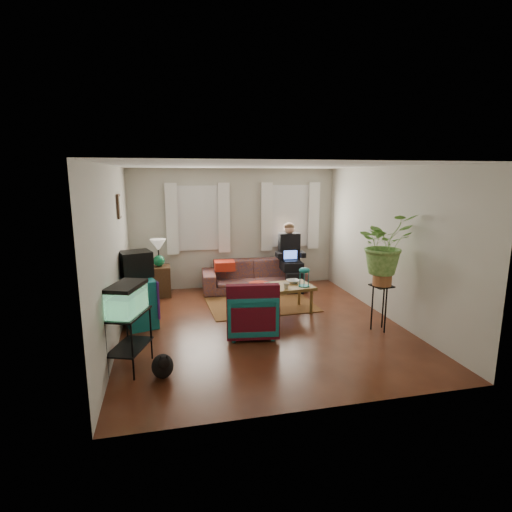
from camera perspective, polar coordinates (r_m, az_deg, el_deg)
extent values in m
cube|color=#4F2B14|center=(6.75, 0.77, -9.85)|extent=(4.50, 5.00, 0.01)
cube|color=white|center=(6.29, 0.83, 12.78)|extent=(4.50, 5.00, 0.01)
cube|color=silver|center=(8.82, -3.04, 3.93)|extent=(4.50, 0.01, 2.60)
cube|color=silver|center=(4.07, 9.14, -5.19)|extent=(4.50, 0.01, 2.60)
cube|color=silver|center=(6.27, -19.62, 0.17)|extent=(0.01, 5.00, 2.60)
cube|color=silver|center=(7.26, 18.34, 1.72)|extent=(0.01, 5.00, 2.60)
cube|color=white|center=(8.67, -8.28, 5.36)|extent=(1.08, 0.04, 1.38)
cube|color=white|center=(9.06, 4.81, 5.71)|extent=(1.08, 0.04, 1.38)
cube|color=white|center=(8.59, -8.23, 5.31)|extent=(1.36, 0.06, 1.50)
cube|color=white|center=(8.99, 4.97, 5.65)|extent=(1.36, 0.06, 1.50)
cube|color=#3D2616|center=(7.02, -18.91, 6.73)|extent=(0.04, 0.32, 0.40)
cube|color=maroon|center=(7.85, 0.51, -6.70)|extent=(2.06, 1.68, 0.01)
imported|color=brown|center=(8.60, -0.28, -2.12)|extent=(2.25, 0.99, 0.86)
cube|color=#402118|center=(8.46, -13.56, -3.52)|extent=(0.43, 0.43, 0.63)
cube|color=#105C65|center=(7.01, -16.48, -6.10)|extent=(0.68, 0.97, 0.79)
cube|color=black|center=(6.94, -16.80, -1.08)|extent=(0.59, 0.56, 0.42)
cube|color=black|center=(5.47, -17.60, -11.50)|extent=(0.58, 0.76, 0.75)
cube|color=#7FD899|center=(5.28, -17.97, -5.79)|extent=(0.52, 0.69, 0.39)
ellipsoid|color=black|center=(5.23, -13.23, -14.75)|extent=(0.32, 0.44, 0.35)
imported|color=#104D62|center=(6.29, -0.65, -7.70)|extent=(0.85, 0.81, 0.78)
cube|color=#9E0A0A|center=(5.95, -0.43, -7.17)|extent=(0.81, 0.29, 0.65)
cube|color=brown|center=(7.28, 3.29, -6.19)|extent=(1.27, 0.79, 0.50)
imported|color=white|center=(6.99, 1.59, -4.32)|extent=(0.15, 0.15, 0.11)
imported|color=beige|center=(7.04, 4.35, -4.27)|extent=(0.12, 0.12, 0.10)
imported|color=white|center=(7.42, 5.34, -3.63)|extent=(0.26, 0.26, 0.06)
cylinder|color=#B21414|center=(7.23, 0.40, -4.05)|extent=(0.41, 0.41, 0.04)
cube|color=black|center=(6.74, 17.33, -7.07)|extent=(0.37, 0.37, 0.75)
imported|color=#599947|center=(6.52, 17.79, 0.40)|extent=(0.97, 0.87, 0.95)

